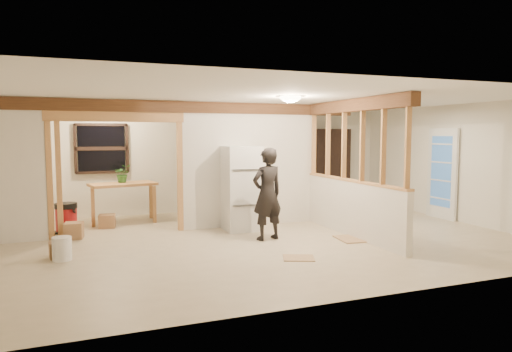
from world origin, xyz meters
name	(u,v)px	position (x,y,z in m)	size (l,w,h in m)	color
floor	(263,238)	(0.00, 0.00, -0.01)	(9.00, 6.50, 0.01)	#C8B695
ceiling	(263,98)	(0.00, 0.00, 2.50)	(9.00, 6.50, 0.01)	white
wall_back	(214,160)	(0.00, 3.25, 1.25)	(9.00, 0.01, 2.50)	white
wall_front	(370,189)	(0.00, -3.25, 1.25)	(9.00, 0.01, 2.50)	white
wall_right	(459,163)	(4.50, 0.00, 1.25)	(0.01, 6.50, 2.50)	white
partition_left_stub	(17,170)	(-4.05, 1.20, 1.25)	(0.90, 0.12, 2.50)	silver
partition_center	(250,164)	(0.20, 1.20, 1.25)	(2.80, 0.12, 2.50)	silver
doorway_frame	(118,176)	(-2.40, 1.20, 1.10)	(2.46, 0.14, 2.20)	tan
header_beam_back	(192,107)	(-1.00, 1.20, 2.38)	(7.00, 0.18, 0.22)	brown
header_beam_right	(354,105)	(1.60, -0.40, 2.38)	(0.18, 3.30, 0.22)	brown
pony_wall	(352,209)	(1.60, -0.40, 0.50)	(0.12, 3.20, 1.00)	silver
stud_partition	(353,146)	(1.60, -0.40, 1.66)	(0.14, 3.20, 1.32)	tan
window_back	(102,149)	(-2.60, 3.17, 1.55)	(1.12, 0.10, 1.10)	black
french_door	(442,174)	(4.42, 0.40, 1.00)	(0.12, 0.86, 2.00)	white
ceiling_dome_main	(290,97)	(0.30, -0.50, 2.48)	(0.36, 0.36, 0.16)	#FFEABF
ceiling_dome_util	(107,104)	(-2.50, 2.30, 2.48)	(0.32, 0.32, 0.14)	#FFEABF
hanging_bulb	(136,118)	(-2.00, 1.60, 2.18)	(0.07, 0.07, 0.07)	#FFD88C
refrigerator	(242,188)	(-0.12, 0.81, 0.82)	(0.67, 0.65, 1.64)	silver
woman	(267,194)	(0.03, -0.14, 0.82)	(0.60, 0.39, 1.63)	black
work_table	(123,203)	(-2.22, 2.43, 0.42)	(1.33, 0.67, 0.84)	tan
potted_plant	(123,174)	(-2.22, 2.52, 1.03)	(0.34, 0.29, 0.38)	#36622B
shop_vac	(66,218)	(-3.32, 1.70, 0.29)	(0.44, 0.44, 0.58)	maroon
bookshelf	(331,167)	(3.12, 3.01, 1.00)	(1.00, 0.33, 2.01)	black
bucket	(62,249)	(-3.32, -0.32, 0.17)	(0.28, 0.28, 0.35)	white
box_util_a	(107,221)	(-2.58, 1.95, 0.13)	(0.31, 0.27, 0.27)	#A0744D
box_util_b	(74,231)	(-3.19, 1.15, 0.14)	(0.31, 0.31, 0.29)	#A0744D
box_front	(60,250)	(-3.36, -0.14, 0.12)	(0.29, 0.24, 0.24)	#A0744D
floor_panel_near	(355,239)	(1.50, -0.68, 0.01)	(0.60, 0.60, 0.02)	tan
floor_panel_far	(299,258)	(0.00, -1.47, 0.01)	(0.46, 0.37, 0.01)	tan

